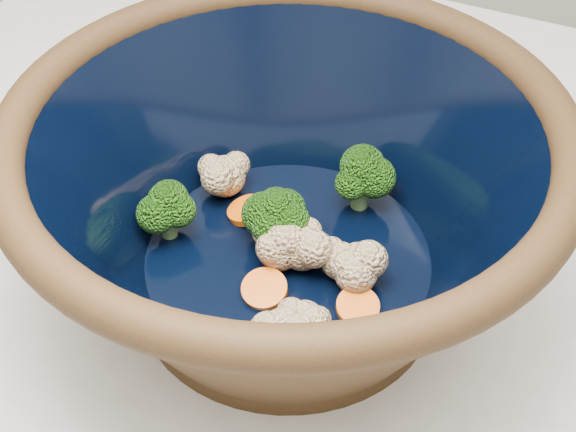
% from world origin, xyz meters
% --- Properties ---
extents(mixing_bowl, '(0.44, 0.44, 0.17)m').
position_xyz_m(mixing_bowl, '(-0.09, 0.10, 0.99)').
color(mixing_bowl, black).
rests_on(mixing_bowl, counter).
extents(vegetable_pile, '(0.20, 0.19, 0.06)m').
position_xyz_m(vegetable_pile, '(-0.09, 0.10, 0.96)').
color(vegetable_pile, '#608442').
rests_on(vegetable_pile, mixing_bowl).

